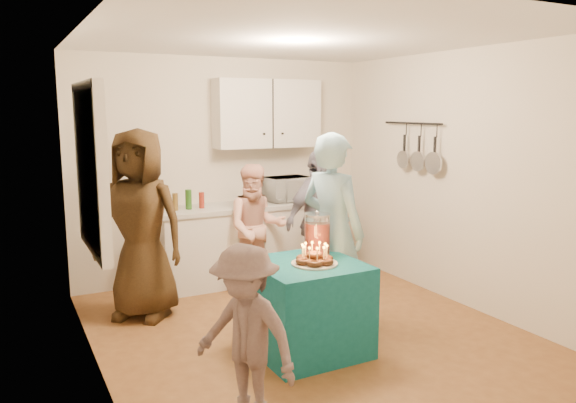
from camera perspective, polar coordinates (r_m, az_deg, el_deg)
name	(u,v)px	position (r m, az deg, el deg)	size (l,w,h in m)	color
floor	(306,331)	(5.27, 1.79, -12.99)	(4.00, 4.00, 0.00)	brown
ceiling	(307,37)	(4.91, 1.96, 16.32)	(4.00, 4.00, 0.00)	white
back_wall	(224,169)	(6.73, -6.48, 3.30)	(3.60, 3.60, 0.00)	silver
left_wall	(92,207)	(4.35, -19.30, -0.50)	(4.00, 4.00, 0.00)	silver
right_wall	(460,179)	(6.01, 17.05, 2.22)	(4.00, 4.00, 0.00)	silver
window_night	(88,169)	(4.62, -19.63, 3.16)	(0.04, 1.00, 1.20)	black
counter	(251,244)	(6.68, -3.81, -4.29)	(2.20, 0.58, 0.86)	white
countertop	(250,206)	(6.59, -3.86, -0.44)	(2.24, 0.62, 0.05)	beige
upper_cabinet	(267,114)	(6.75, -2.11, 8.90)	(1.30, 0.30, 0.80)	white
pot_rack	(410,146)	(6.44, 12.30, 5.55)	(0.12, 1.00, 0.60)	black
microwave	(287,189)	(6.77, -0.09, 1.30)	(0.52, 0.35, 0.29)	white
party_table	(307,307)	(4.75, 1.92, -10.66)	(0.85, 0.85, 0.76)	#0F5C66
donut_cake	(315,254)	(4.57, 2.72, -5.30)	(0.38, 0.38, 0.18)	#381C0C
punch_jar	(317,235)	(4.86, 2.98, -3.44)	(0.22, 0.22, 0.34)	red
man_birthday	(332,232)	(5.13, 4.53, -3.07)	(0.66, 0.43, 1.81)	#9ED0E6
woman_back_left	(140,224)	(5.55, -14.81, -2.27)	(0.90, 0.58, 1.83)	brown
woman_back_center	(256,228)	(6.21, -3.22, -2.70)	(0.69, 0.54, 1.41)	#FF9885
woman_back_right	(317,221)	(6.18, 3.01, -1.98)	(0.93, 0.39, 1.58)	#150F32
child_near_left	(246,336)	(3.65, -4.33, -13.44)	(0.76, 0.44, 1.18)	brown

